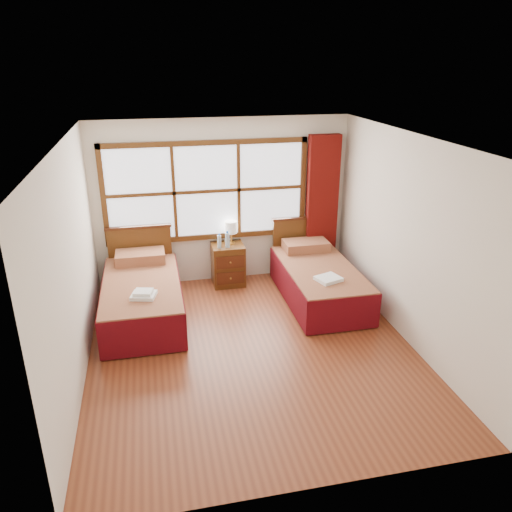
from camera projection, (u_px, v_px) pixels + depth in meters
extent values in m
plane|color=brown|center=(252.00, 349.00, 6.30)|extent=(4.50, 4.50, 0.00)
plane|color=white|center=(252.00, 140.00, 5.33)|extent=(4.50, 4.50, 0.00)
plane|color=silver|center=(223.00, 202.00, 7.85)|extent=(4.00, 0.00, 4.00)
plane|color=silver|center=(72.00, 268.00, 5.42)|extent=(0.00, 4.50, 4.50)
plane|color=silver|center=(409.00, 241.00, 6.20)|extent=(0.00, 4.50, 4.50)
cube|color=white|center=(207.00, 191.00, 7.70)|extent=(3.00, 0.02, 1.40)
cube|color=#4F2C11|center=(209.00, 237.00, 7.96)|extent=(3.16, 0.06, 0.08)
cube|color=#4F2C11|center=(205.00, 143.00, 7.41)|extent=(3.16, 0.06, 0.08)
cube|color=#4F2C11|center=(103.00, 197.00, 7.38)|extent=(0.08, 0.06, 1.56)
cube|color=#4F2C11|center=(302.00, 186.00, 7.98)|extent=(0.08, 0.06, 1.56)
cube|color=#4F2C11|center=(174.00, 193.00, 7.58)|extent=(0.05, 0.05, 1.40)
cube|color=#4F2C11|center=(239.00, 190.00, 7.78)|extent=(0.05, 0.05, 1.40)
cube|color=#4F2C11|center=(207.00, 191.00, 7.68)|extent=(3.00, 0.05, 0.05)
cube|color=#5A0C09|center=(322.00, 206.00, 8.09)|extent=(0.50, 0.16, 2.30)
cube|color=#411D0D|center=(143.00, 308.00, 7.00)|extent=(0.92, 1.85, 0.30)
cube|color=#62160E|center=(142.00, 290.00, 6.90)|extent=(1.03, 2.05, 0.25)
cube|color=#5D0911|center=(104.00, 303.00, 6.85)|extent=(0.03, 2.05, 0.51)
cube|color=#5D0911|center=(180.00, 296.00, 7.06)|extent=(0.03, 2.05, 0.51)
cube|color=#5D0911|center=(143.00, 337.00, 6.03)|extent=(1.03, 0.03, 0.51)
cube|color=#62160E|center=(140.00, 257.00, 7.50)|extent=(0.72, 0.42, 0.16)
cube|color=#4F2C11|center=(141.00, 258.00, 7.79)|extent=(0.96, 0.06, 1.00)
cube|color=#411D0D|center=(138.00, 227.00, 7.60)|extent=(1.00, 0.08, 0.04)
cube|color=#411D0D|center=(319.00, 291.00, 7.51)|extent=(0.90, 1.79, 0.29)
cube|color=#62160E|center=(320.00, 275.00, 7.41)|extent=(1.00, 1.99, 0.24)
cube|color=#5D0911|center=(287.00, 287.00, 7.37)|extent=(0.03, 1.99, 0.50)
cube|color=#5D0911|center=(351.00, 281.00, 7.57)|extent=(0.03, 1.99, 0.50)
cube|color=#5D0911|center=(344.00, 315.00, 6.57)|extent=(1.00, 0.03, 0.50)
cube|color=#62160E|center=(306.00, 246.00, 7.99)|extent=(0.70, 0.41, 0.16)
cube|color=#4F2C11|center=(300.00, 247.00, 8.30)|extent=(0.94, 0.06, 0.97)
cube|color=#411D0D|center=(301.00, 218.00, 8.12)|extent=(0.97, 0.08, 0.04)
cube|color=#4F2C11|center=(228.00, 264.00, 7.99)|extent=(0.50, 0.45, 0.67)
cube|color=#411D0D|center=(231.00, 278.00, 7.83)|extent=(0.44, 0.02, 0.20)
cube|color=#411D0D|center=(230.00, 262.00, 7.73)|extent=(0.44, 0.02, 0.20)
sphere|color=olive|center=(231.00, 278.00, 7.81)|extent=(0.03, 0.03, 0.03)
sphere|color=olive|center=(230.00, 263.00, 7.71)|extent=(0.03, 0.03, 0.03)
cube|color=white|center=(144.00, 295.00, 6.41)|extent=(0.36, 0.33, 0.05)
cube|color=white|center=(143.00, 292.00, 6.40)|extent=(0.27, 0.25, 0.04)
cube|color=white|center=(328.00, 279.00, 6.93)|extent=(0.40, 0.37, 0.05)
cylinder|color=gold|center=(231.00, 243.00, 7.92)|extent=(0.12, 0.12, 0.02)
cylinder|color=gold|center=(231.00, 238.00, 7.89)|extent=(0.03, 0.03, 0.16)
cylinder|color=white|center=(231.00, 227.00, 7.82)|extent=(0.19, 0.19, 0.19)
cylinder|color=#A5C3D5|center=(219.00, 242.00, 7.71)|extent=(0.06, 0.06, 0.20)
cylinder|color=blue|center=(219.00, 235.00, 7.66)|extent=(0.03, 0.03, 0.03)
cylinder|color=#A5C3D5|center=(227.00, 240.00, 7.73)|extent=(0.07, 0.07, 0.23)
cylinder|color=blue|center=(227.00, 232.00, 7.68)|extent=(0.03, 0.03, 0.03)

